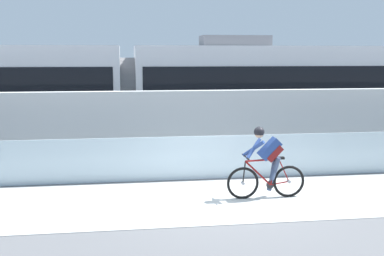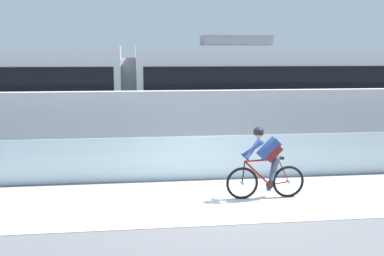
# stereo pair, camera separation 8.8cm
# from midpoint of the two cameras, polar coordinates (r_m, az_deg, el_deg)

# --- Properties ---
(ground_plane) EXTENTS (200.00, 200.00, 0.00)m
(ground_plane) POSITION_cam_midpoint_polar(r_m,az_deg,el_deg) (10.78, 3.71, -8.42)
(ground_plane) COLOR slate
(bike_path_deck) EXTENTS (32.00, 3.20, 0.01)m
(bike_path_deck) POSITION_cam_midpoint_polar(r_m,az_deg,el_deg) (10.78, 3.71, -8.39)
(bike_path_deck) COLOR beige
(bike_path_deck) RESTS_ON ground
(glass_parapet) EXTENTS (32.00, 0.05, 1.12)m
(glass_parapet) POSITION_cam_midpoint_polar(r_m,az_deg,el_deg) (12.40, 2.06, -3.48)
(glass_parapet) COLOR silver
(glass_parapet) RESTS_ON ground
(concrete_barrier_wall) EXTENTS (32.00, 0.36, 2.14)m
(concrete_barrier_wall) POSITION_cam_midpoint_polar(r_m,az_deg,el_deg) (14.06, 0.85, 0.09)
(concrete_barrier_wall) COLOR silver
(concrete_barrier_wall) RESTS_ON ground
(tram_rail_near) EXTENTS (32.00, 0.08, 0.01)m
(tram_rail_near) POSITION_cam_midpoint_polar(r_m,az_deg,el_deg) (16.67, -0.41, -2.27)
(tram_rail_near) COLOR #595654
(tram_rail_near) RESTS_ON ground
(tram_rail_far) EXTENTS (32.00, 0.08, 0.01)m
(tram_rail_far) POSITION_cam_midpoint_polar(r_m,az_deg,el_deg) (18.07, -0.98, -1.42)
(tram_rail_far) COLOR #595654
(tram_rail_far) RESTS_ON ground
(tram) EXTENTS (22.56, 2.54, 3.81)m
(tram) POSITION_cam_midpoint_polar(r_m,az_deg,el_deg) (17.00, -7.34, 4.30)
(tram) COLOR silver
(tram) RESTS_ON ground
(cyclist_on_bike) EXTENTS (1.77, 0.58, 1.61)m
(cyclist_on_bike) POSITION_cam_midpoint_polar(r_m,az_deg,el_deg) (10.82, 8.93, -4.17)
(cyclist_on_bike) COLOR black
(cyclist_on_bike) RESTS_ON ground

